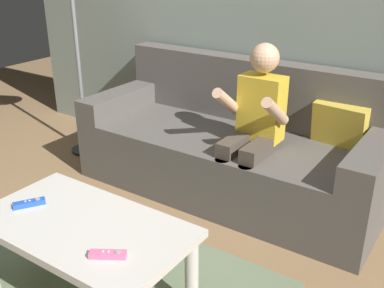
{
  "coord_description": "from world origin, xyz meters",
  "views": [
    {
      "loc": [
        1.47,
        -1.06,
        1.51
      ],
      "look_at": [
        0.27,
        0.71,
        0.58
      ],
      "focal_mm": 42.91,
      "sensor_mm": 36.0,
      "label": 1
    }
  ],
  "objects_px": {
    "couch": "(235,148)",
    "coffee_table": "(84,237)",
    "person_seated_on_couch": "(254,123)",
    "game_remote_pink_near_edge": "(108,254)",
    "game_remote_blue_center": "(29,203)"
  },
  "relations": [
    {
      "from": "person_seated_on_couch",
      "to": "coffee_table",
      "type": "bearing_deg",
      "value": -100.63
    },
    {
      "from": "person_seated_on_couch",
      "to": "game_remote_pink_near_edge",
      "type": "bearing_deg",
      "value": -88.37
    },
    {
      "from": "coffee_table",
      "to": "game_remote_pink_near_edge",
      "type": "relative_size",
      "value": 6.78
    },
    {
      "from": "person_seated_on_couch",
      "to": "game_remote_pink_near_edge",
      "type": "height_order",
      "value": "person_seated_on_couch"
    },
    {
      "from": "couch",
      "to": "game_remote_blue_center",
      "type": "distance_m",
      "value": 1.41
    },
    {
      "from": "game_remote_pink_near_edge",
      "to": "person_seated_on_couch",
      "type": "bearing_deg",
      "value": 91.63
    },
    {
      "from": "couch",
      "to": "coffee_table",
      "type": "bearing_deg",
      "value": -89.81
    },
    {
      "from": "game_remote_pink_near_edge",
      "to": "game_remote_blue_center",
      "type": "xyz_separation_m",
      "value": [
        -0.56,
        0.08,
        0.0
      ]
    },
    {
      "from": "game_remote_blue_center",
      "to": "coffee_table",
      "type": "bearing_deg",
      "value": 5.95
    },
    {
      "from": "couch",
      "to": "coffee_table",
      "type": "distance_m",
      "value": 1.34
    },
    {
      "from": "coffee_table",
      "to": "game_remote_blue_center",
      "type": "relative_size",
      "value": 6.78
    },
    {
      "from": "person_seated_on_couch",
      "to": "coffee_table",
      "type": "relative_size",
      "value": 1.09
    },
    {
      "from": "couch",
      "to": "coffee_table",
      "type": "relative_size",
      "value": 2.1
    },
    {
      "from": "couch",
      "to": "person_seated_on_couch",
      "type": "relative_size",
      "value": 1.93
    },
    {
      "from": "couch",
      "to": "coffee_table",
      "type": "height_order",
      "value": "couch"
    }
  ]
}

